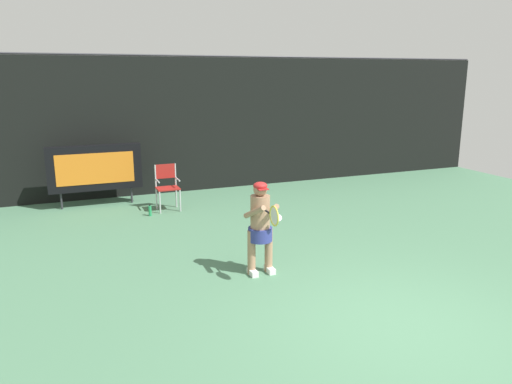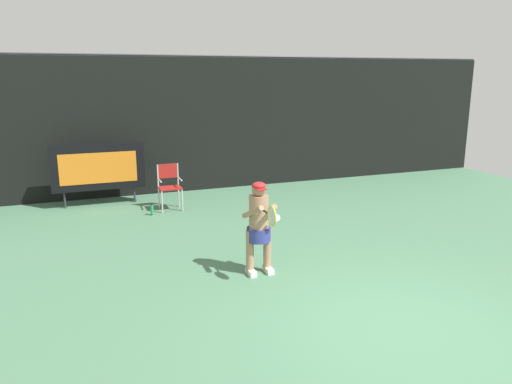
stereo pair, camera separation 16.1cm
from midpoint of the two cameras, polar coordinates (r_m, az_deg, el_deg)
ground at (r=6.65m, az=17.28°, el=-15.60°), size 18.00×22.00×0.03m
backdrop_screen at (r=13.71m, az=-5.76°, el=7.83°), size 18.00×0.12×3.66m
scoreboard at (r=12.52m, az=-18.55°, el=2.65°), size 2.20×0.21×1.50m
umpire_chair at (r=11.82m, az=-10.68°, el=0.89°), size 0.52×0.44×1.08m
water_bottle at (r=11.48m, az=-12.61°, el=-2.13°), size 0.07×0.07×0.27m
tennis_player at (r=7.83m, az=-0.06°, el=-3.72°), size 0.54×0.62×1.52m
tennis_racket at (r=7.28m, az=1.41°, el=-2.76°), size 0.03×0.60×0.31m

